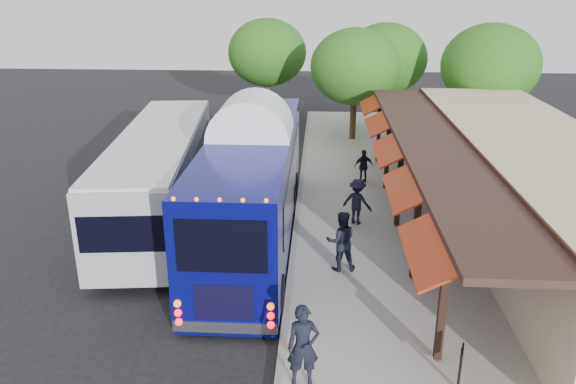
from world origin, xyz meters
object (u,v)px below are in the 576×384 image
(ped_a, at_px, (303,346))
(ped_d, at_px, (357,202))
(sign_board, at_px, (461,362))
(ped_b, at_px, (341,241))
(coach_bus, at_px, (253,179))
(ped_c, at_px, (364,166))
(city_bus, at_px, (161,171))

(ped_a, height_order, ped_d, ped_a)
(ped_d, bearing_deg, sign_board, 126.05)
(ped_b, height_order, ped_d, ped_b)
(ped_d, xyz_separation_m, sign_board, (1.75, -9.18, -0.15))
(ped_b, relative_size, sign_board, 1.83)
(coach_bus, height_order, ped_d, coach_bus)
(ped_c, xyz_separation_m, ped_d, (-0.57, -4.77, 0.12))
(coach_bus, bearing_deg, ped_b, -39.95)
(ped_d, bearing_deg, ped_b, 104.48)
(city_bus, relative_size, sign_board, 11.99)
(city_bus, bearing_deg, ped_a, -65.27)
(sign_board, bearing_deg, ped_a, -161.49)
(city_bus, xyz_separation_m, ped_d, (7.54, -0.63, -0.85))
(ped_a, distance_m, ped_b, 5.58)
(coach_bus, height_order, ped_b, coach_bus)
(city_bus, xyz_separation_m, ped_c, (8.11, 4.14, -0.96))
(ped_d, bearing_deg, ped_a, 104.78)
(ped_a, bearing_deg, coach_bus, 95.91)
(coach_bus, xyz_separation_m, city_bus, (-3.79, 1.78, -0.34))
(ped_c, bearing_deg, city_bus, 13.54)
(ped_d, bearing_deg, coach_bus, 42.27)
(ped_b, bearing_deg, ped_c, -106.00)
(ped_c, distance_m, ped_d, 4.81)
(ped_d, bearing_deg, city_bus, 20.48)
(ped_b, bearing_deg, ped_a, 72.25)
(coach_bus, xyz_separation_m, sign_board, (5.50, -8.03, -1.34))
(ped_c, bearing_deg, ped_d, 69.72)
(sign_board, bearing_deg, ped_c, 113.36)
(city_bus, relative_size, ped_d, 7.32)
(sign_board, bearing_deg, coach_bus, 142.91)
(coach_bus, height_order, city_bus, coach_bus)
(city_bus, distance_m, ped_c, 9.16)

